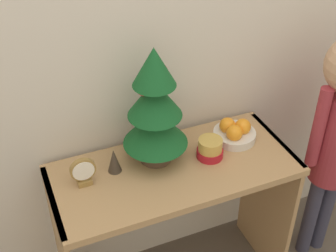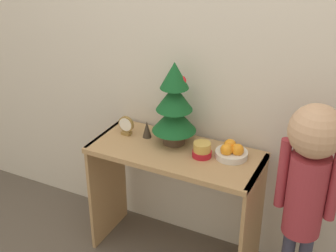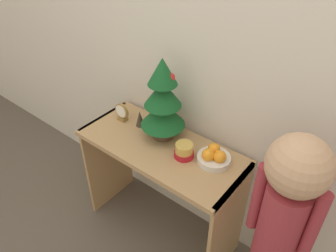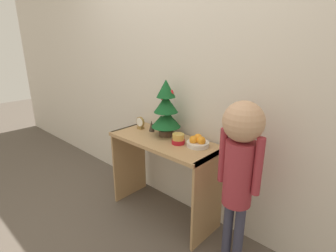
{
  "view_description": "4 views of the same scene",
  "coord_description": "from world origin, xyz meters",
  "px_view_note": "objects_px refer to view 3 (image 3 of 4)",
  "views": [
    {
      "loc": [
        -0.54,
        -1.03,
        1.91
      ],
      "look_at": [
        -0.02,
        0.23,
        0.91
      ],
      "focal_mm": 50.0,
      "sensor_mm": 36.0,
      "label": 1
    },
    {
      "loc": [
        0.96,
        -1.81,
        2.01
      ],
      "look_at": [
        -0.06,
        0.23,
        0.85
      ],
      "focal_mm": 50.0,
      "sensor_mm": 36.0,
      "label": 2
    },
    {
      "loc": [
        0.9,
        -0.85,
        1.88
      ],
      "look_at": [
        0.08,
        0.18,
        0.91
      ],
      "focal_mm": 35.0,
      "sensor_mm": 36.0,
      "label": 3
    },
    {
      "loc": [
        1.41,
        -1.25,
        1.51
      ],
      "look_at": [
        0.07,
        0.2,
        0.86
      ],
      "focal_mm": 28.0,
      "sensor_mm": 36.0,
      "label": 4
    }
  ],
  "objects_px": {
    "fruit_bowl": "(214,157)",
    "child_figure": "(285,209)",
    "mini_tree": "(163,100)",
    "figurine": "(140,118)",
    "desk_clock": "(122,112)",
    "singing_bowl": "(184,151)"
  },
  "relations": [
    {
      "from": "fruit_bowl",
      "to": "figurine",
      "type": "xyz_separation_m",
      "value": [
        -0.51,
        0.0,
        0.02
      ]
    },
    {
      "from": "child_figure",
      "to": "singing_bowl",
      "type": "bearing_deg",
      "value": 172.46
    },
    {
      "from": "fruit_bowl",
      "to": "desk_clock",
      "type": "xyz_separation_m",
      "value": [
        -0.64,
        -0.03,
        0.02
      ]
    },
    {
      "from": "desk_clock",
      "to": "figurine",
      "type": "relative_size",
      "value": 1.14
    },
    {
      "from": "desk_clock",
      "to": "figurine",
      "type": "distance_m",
      "value": 0.13
    },
    {
      "from": "mini_tree",
      "to": "figurine",
      "type": "distance_m",
      "value": 0.25
    },
    {
      "from": "fruit_bowl",
      "to": "mini_tree",
      "type": "bearing_deg",
      "value": 178.57
    },
    {
      "from": "child_figure",
      "to": "fruit_bowl",
      "type": "bearing_deg",
      "value": 162.13
    },
    {
      "from": "mini_tree",
      "to": "figurine",
      "type": "xyz_separation_m",
      "value": [
        -0.17,
        -0.01,
        -0.19
      ]
    },
    {
      "from": "mini_tree",
      "to": "child_figure",
      "type": "relative_size",
      "value": 0.41
    },
    {
      "from": "mini_tree",
      "to": "fruit_bowl",
      "type": "relative_size",
      "value": 2.75
    },
    {
      "from": "desk_clock",
      "to": "child_figure",
      "type": "xyz_separation_m",
      "value": [
        1.07,
        -0.11,
        0.02
      ]
    },
    {
      "from": "fruit_bowl",
      "to": "singing_bowl",
      "type": "xyz_separation_m",
      "value": [
        -0.14,
        -0.06,
        0.0
      ]
    },
    {
      "from": "singing_bowl",
      "to": "figurine",
      "type": "bearing_deg",
      "value": 170.33
    },
    {
      "from": "figurine",
      "to": "desk_clock",
      "type": "bearing_deg",
      "value": -168.27
    },
    {
      "from": "singing_bowl",
      "to": "figurine",
      "type": "height_order",
      "value": "figurine"
    },
    {
      "from": "mini_tree",
      "to": "singing_bowl",
      "type": "xyz_separation_m",
      "value": [
        0.2,
        -0.07,
        -0.2
      ]
    },
    {
      "from": "mini_tree",
      "to": "figurine",
      "type": "relative_size",
      "value": 4.79
    },
    {
      "from": "fruit_bowl",
      "to": "desk_clock",
      "type": "bearing_deg",
      "value": -177.75
    },
    {
      "from": "mini_tree",
      "to": "figurine",
      "type": "height_order",
      "value": "mini_tree"
    },
    {
      "from": "mini_tree",
      "to": "fruit_bowl",
      "type": "bearing_deg",
      "value": -1.43
    },
    {
      "from": "fruit_bowl",
      "to": "child_figure",
      "type": "distance_m",
      "value": 0.45
    }
  ]
}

